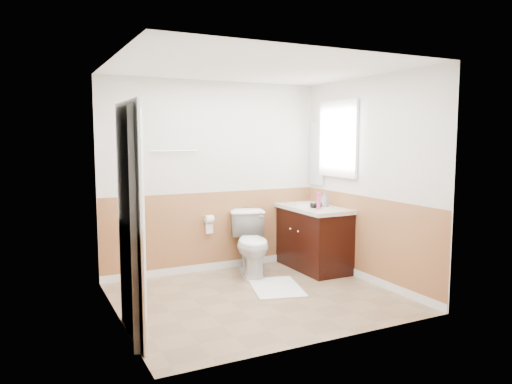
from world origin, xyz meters
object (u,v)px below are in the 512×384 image
bath_mat (276,287)px  soap_dispenser (325,199)px  lotion_bottle (319,201)px  toilet (252,244)px  vanity_cabinet (313,239)px

bath_mat → soap_dispenser: size_ratio=4.03×
lotion_bottle → toilet: bearing=154.6°
toilet → vanity_cabinet: bearing=8.4°
toilet → vanity_cabinet: toilet is taller
bath_mat → soap_dispenser: bearing=25.5°
toilet → soap_dispenser: soap_dispenser is taller
vanity_cabinet → lotion_bottle: size_ratio=5.00×
toilet → lotion_bottle: 1.02m
vanity_cabinet → soap_dispenser: (0.12, -0.08, 0.55)m
lotion_bottle → bath_mat: bearing=-159.7°
lotion_bottle → soap_dispenser: 0.29m
toilet → bath_mat: (0.00, -0.65, -0.40)m
lotion_bottle → soap_dispenser: size_ratio=1.11×
bath_mat → vanity_cabinet: (0.88, 0.55, 0.39)m
lotion_bottle → soap_dispenser: lotion_bottle is taller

